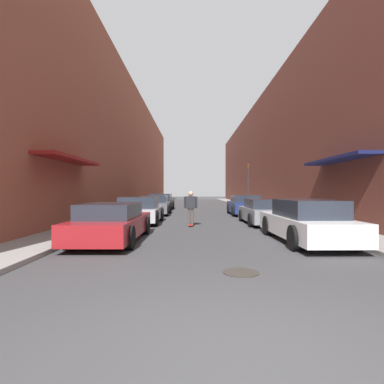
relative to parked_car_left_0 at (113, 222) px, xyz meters
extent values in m
plane|color=#38383A|center=(3.05, 14.99, -0.60)|extent=(119.78, 119.78, 0.00)
cube|color=gray|center=(-1.97, 20.43, -0.54)|extent=(1.80, 54.45, 0.12)
cube|color=gray|center=(8.07, 20.43, -0.54)|extent=(1.80, 54.45, 0.12)
cube|color=brown|center=(-4.87, 20.43, 5.29)|extent=(4.00, 54.45, 11.77)
cube|color=maroon|center=(-2.47, 2.73, 2.30)|extent=(1.00, 4.80, 0.12)
cube|color=brown|center=(10.97, 20.43, 4.67)|extent=(4.00, 54.45, 10.53)
cube|color=#141947|center=(8.57, 2.73, 2.30)|extent=(1.00, 4.80, 0.12)
cube|color=maroon|center=(0.00, 0.06, -0.12)|extent=(1.76, 4.68, 0.58)
cube|color=#232833|center=(0.00, -0.18, 0.40)|extent=(1.55, 2.44, 0.45)
cylinder|color=black|center=(-0.86, 1.51, -0.27)|extent=(0.18, 0.66, 0.66)
cylinder|color=black|center=(0.86, 1.51, -0.27)|extent=(0.18, 0.66, 0.66)
cylinder|color=black|center=(-0.86, -1.39, -0.27)|extent=(0.18, 0.66, 0.66)
cylinder|color=black|center=(0.86, -1.39, -0.27)|extent=(0.18, 0.66, 0.66)
cube|color=#B7B7BC|center=(-0.04, 5.30, -0.11)|extent=(2.00, 3.96, 0.58)
cube|color=#232833|center=(-0.04, 5.10, 0.44)|extent=(1.74, 2.07, 0.54)
cylinder|color=black|center=(-0.99, 6.52, -0.24)|extent=(0.18, 0.71, 0.71)
cylinder|color=black|center=(0.91, 6.52, -0.24)|extent=(0.18, 0.71, 0.71)
cylinder|color=black|center=(-0.99, 4.08, -0.24)|extent=(0.18, 0.71, 0.71)
cylinder|color=black|center=(0.91, 4.08, -0.24)|extent=(0.18, 0.71, 0.71)
cube|color=#515459|center=(0.05, 10.72, -0.09)|extent=(1.96, 4.08, 0.66)
cube|color=#232833|center=(0.05, 10.52, 0.47)|extent=(1.68, 2.14, 0.44)
cylinder|color=black|center=(-0.86, 11.97, -0.27)|extent=(0.18, 0.65, 0.65)
cylinder|color=black|center=(0.95, 11.97, -0.27)|extent=(0.18, 0.65, 0.65)
cylinder|color=black|center=(-0.86, 9.47, -0.27)|extent=(0.18, 0.65, 0.65)
cylinder|color=black|center=(0.95, 9.47, -0.27)|extent=(0.18, 0.65, 0.65)
cube|color=black|center=(-0.12, 16.36, -0.08)|extent=(2.01, 4.38, 0.66)
cube|color=#232833|center=(-0.12, 16.15, 0.51)|extent=(1.75, 2.29, 0.51)
cylinder|color=black|center=(-1.07, 17.71, -0.26)|extent=(0.18, 0.67, 0.67)
cylinder|color=black|center=(0.84, 17.71, -0.26)|extent=(0.18, 0.67, 0.67)
cylinder|color=black|center=(-1.07, 15.01, -0.26)|extent=(0.18, 0.67, 0.67)
cylinder|color=black|center=(0.84, 15.01, -0.26)|extent=(0.18, 0.67, 0.67)
cube|color=silver|center=(6.13, -0.13, -0.10)|extent=(1.79, 4.67, 0.61)
cube|color=#232833|center=(6.13, -0.36, 0.47)|extent=(1.55, 2.44, 0.53)
cylinder|color=black|center=(5.28, 1.31, -0.25)|extent=(0.18, 0.69, 0.69)
cylinder|color=black|center=(6.97, 1.31, -0.25)|extent=(0.18, 0.69, 0.69)
cylinder|color=black|center=(5.28, -1.57, -0.25)|extent=(0.18, 0.69, 0.69)
cylinder|color=black|center=(6.97, -1.57, -0.25)|extent=(0.18, 0.69, 0.69)
cube|color=gray|center=(6.05, 4.95, -0.12)|extent=(1.86, 4.14, 0.61)
cube|color=#232833|center=(6.05, 4.75, 0.40)|extent=(1.62, 2.16, 0.43)
cylinder|color=black|center=(5.16, 6.23, -0.29)|extent=(0.18, 0.61, 0.61)
cylinder|color=black|center=(6.94, 6.23, -0.29)|extent=(0.18, 0.61, 0.61)
cylinder|color=black|center=(5.16, 3.68, -0.29)|extent=(0.18, 0.61, 0.61)
cylinder|color=black|center=(6.94, 3.68, -0.29)|extent=(0.18, 0.61, 0.61)
cube|color=navy|center=(6.05, 10.37, -0.07)|extent=(1.88, 3.96, 0.68)
cube|color=#232833|center=(6.05, 10.17, 0.50)|extent=(1.64, 2.07, 0.45)
cylinder|color=black|center=(5.15, 11.59, -0.25)|extent=(0.18, 0.69, 0.69)
cylinder|color=black|center=(6.96, 11.59, -0.25)|extent=(0.18, 0.69, 0.69)
cylinder|color=black|center=(5.15, 9.15, -0.25)|extent=(0.18, 0.69, 0.69)
cylinder|color=black|center=(6.96, 9.15, -0.25)|extent=(0.18, 0.69, 0.69)
cube|color=#B2231E|center=(2.49, 4.07, -0.53)|extent=(0.20, 0.78, 0.02)
cylinder|color=beige|center=(2.42, 4.32, -0.57)|extent=(0.03, 0.06, 0.06)
cylinder|color=beige|center=(2.57, 4.32, -0.57)|extent=(0.03, 0.06, 0.06)
cylinder|color=beige|center=(2.42, 3.82, -0.57)|extent=(0.03, 0.06, 0.06)
cylinder|color=beige|center=(2.57, 3.82, -0.57)|extent=(0.03, 0.06, 0.06)
cylinder|color=#47423D|center=(2.42, 4.07, -0.16)|extent=(0.11, 0.11, 0.73)
cylinder|color=#47423D|center=(2.57, 4.07, -0.16)|extent=(0.11, 0.11, 0.73)
cube|color=#232328|center=(2.49, 4.07, 0.49)|extent=(0.43, 0.20, 0.56)
sphere|color=tan|center=(2.49, 4.07, 0.88)|extent=(0.23, 0.23, 0.23)
cylinder|color=#232328|center=(2.23, 4.07, 0.49)|extent=(0.09, 0.09, 0.53)
cylinder|color=#232328|center=(2.75, 4.07, 0.49)|extent=(0.09, 0.09, 0.53)
cylinder|color=#332D28|center=(3.51, -3.73, -0.59)|extent=(0.70, 0.70, 0.02)
cylinder|color=#2D2D2D|center=(7.52, 16.84, 1.48)|extent=(0.10, 0.10, 3.91)
cube|color=#332D0F|center=(7.52, 16.84, 3.20)|extent=(0.16, 0.16, 0.45)
sphere|color=red|center=(7.52, 16.75, 3.32)|extent=(0.11, 0.11, 0.11)
camera|label=1|loc=(2.56, -9.58, 1.01)|focal=28.00mm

